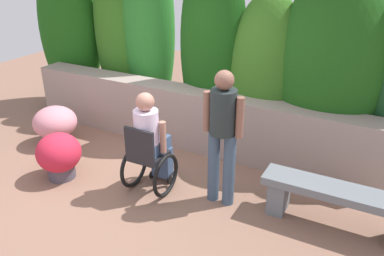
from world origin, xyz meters
The scene contains 8 objects.
ground_plane centered at (0.00, 0.00, 0.00)m, with size 13.45×13.45×0.00m, color #835E4C.
stone_retaining_wall centered at (0.00, 1.51, 0.46)m, with size 5.66×0.43×0.92m, color gray.
hedge_backdrop centered at (0.12, 2.08, 1.42)m, with size 6.92×1.07×3.26m.
stone_bench centered at (2.39, 0.51, 0.34)m, with size 1.66×0.36×0.50m.
person_in_wheelchair centered at (0.17, 0.19, 0.62)m, with size 0.53×0.66×1.33m.
person_standing_companion centered at (1.06, 0.36, 0.96)m, with size 0.49×0.30×1.66m.
flower_pot_purple_near centered at (-1.06, -0.15, 0.33)m, with size 0.59×0.59×0.64m.
flower_pot_terracotta_by_wall centered at (-1.88, 0.58, 0.32)m, with size 0.67×0.67×0.60m.
Camera 1 is at (2.68, -3.42, 2.88)m, focal length 37.29 mm.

